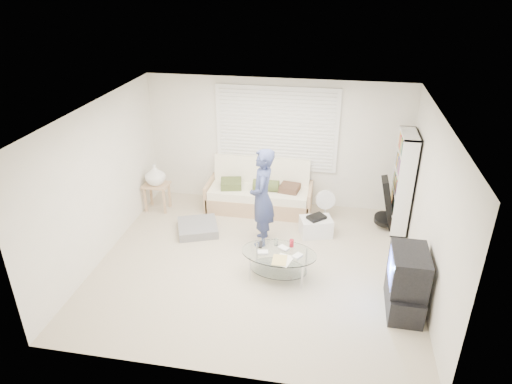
% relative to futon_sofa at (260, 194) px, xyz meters
% --- Properties ---
extents(ground, '(5.00, 5.00, 0.00)m').
position_rel_futon_sofa_xyz_m(ground, '(0.27, -1.87, -0.32)').
color(ground, tan).
rests_on(ground, ground).
extents(room_shell, '(5.02, 4.52, 2.51)m').
position_rel_futon_sofa_xyz_m(room_shell, '(0.27, -1.39, 1.31)').
color(room_shell, white).
rests_on(room_shell, ground).
extents(window_blinds, '(2.32, 0.08, 1.62)m').
position_rel_futon_sofa_xyz_m(window_blinds, '(0.27, 0.33, 1.23)').
color(window_blinds, silver).
rests_on(window_blinds, ground).
extents(futon_sofa, '(2.02, 0.82, 0.99)m').
position_rel_futon_sofa_xyz_m(futon_sofa, '(0.00, 0.00, 0.00)').
color(futon_sofa, tan).
rests_on(futon_sofa, ground).
extents(grey_floor_pillow, '(0.88, 0.88, 0.15)m').
position_rel_futon_sofa_xyz_m(grey_floor_pillow, '(-0.95, -1.06, -0.25)').
color(grey_floor_pillow, slate).
rests_on(grey_floor_pillow, ground).
extents(side_table, '(0.48, 0.39, 0.95)m').
position_rel_futon_sofa_xyz_m(side_table, '(-1.95, -0.38, 0.38)').
color(side_table, tan).
rests_on(side_table, ground).
extents(bookshelf, '(0.29, 0.76, 1.81)m').
position_rel_futon_sofa_xyz_m(bookshelf, '(2.59, -0.26, 0.58)').
color(bookshelf, white).
rests_on(bookshelf, ground).
extents(guitar_case, '(0.38, 0.36, 0.97)m').
position_rel_futon_sofa_xyz_m(guitar_case, '(2.38, -0.34, 0.11)').
color(guitar_case, black).
rests_on(guitar_case, ground).
extents(floor_fan, '(0.38, 0.25, 0.61)m').
position_rel_futon_sofa_xyz_m(floor_fan, '(1.29, -0.20, 0.03)').
color(floor_fan, white).
rests_on(floor_fan, ground).
extents(storage_bin, '(0.63, 0.52, 0.38)m').
position_rel_futon_sofa_xyz_m(storage_bin, '(1.15, -0.79, -0.15)').
color(storage_bin, white).
rests_on(storage_bin, ground).
extents(tv_unit, '(0.48, 0.86, 0.93)m').
position_rel_futon_sofa_xyz_m(tv_unit, '(2.46, -2.55, 0.13)').
color(tv_unit, black).
rests_on(tv_unit, ground).
extents(coffee_table, '(1.19, 0.80, 0.55)m').
position_rel_futon_sofa_xyz_m(coffee_table, '(0.66, -2.11, 0.02)').
color(coffee_table, silver).
rests_on(coffee_table, ground).
extents(standing_person, '(0.46, 0.66, 1.72)m').
position_rel_futon_sofa_xyz_m(standing_person, '(0.25, -1.19, 0.53)').
color(standing_person, navy).
rests_on(standing_person, ground).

